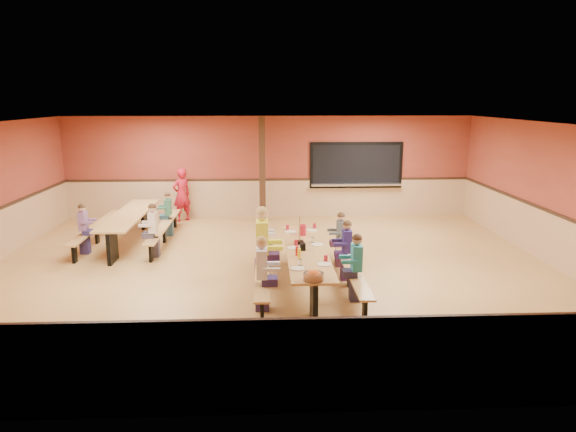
{
  "coord_description": "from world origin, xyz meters",
  "views": [
    {
      "loc": [
        -0.11,
        -10.18,
        3.51
      ],
      "look_at": [
        0.34,
        0.03,
        1.15
      ],
      "focal_mm": 32.0,
      "sensor_mm": 36.0,
      "label": 1
    }
  ],
  "objects": [
    {
      "name": "seated_child_teal_right",
      "position": [
        1.46,
        -1.69,
        0.6
      ],
      "size": [
        0.36,
        0.3,
        1.2
      ],
      "primitive_type": null,
      "color": "teal",
      "rests_on": "ground"
    },
    {
      "name": "standing_woman",
      "position": [
        -2.54,
        4.52,
        0.77
      ],
      "size": [
        0.67,
        0.64,
        1.55
      ],
      "primitive_type": "imported",
      "rotation": [
        0.0,
        0.0,
        3.82
      ],
      "color": "#AB1324",
      "rests_on": "ground"
    },
    {
      "name": "kitchen_pass_through",
      "position": [
        2.6,
        4.96,
        1.49
      ],
      "size": [
        2.78,
        0.28,
        1.38
      ],
      "color": "black",
      "rests_on": "ground"
    },
    {
      "name": "structural_post",
      "position": [
        -0.2,
        4.4,
        1.5
      ],
      "size": [
        0.18,
        0.18,
        3.0
      ],
      "primitive_type": "cube",
      "color": "black",
      "rests_on": "ground"
    },
    {
      "name": "cafeteria_table_second",
      "position": [
        -3.46,
        2.25,
        0.53
      ],
      "size": [
        1.91,
        3.7,
        0.74
      ],
      "color": "#B28246",
      "rests_on": "ground"
    },
    {
      "name": "seated_child_grey_left",
      "position": [
        -0.19,
        0.2,
        0.56
      ],
      "size": [
        0.33,
        0.27,
        1.13
      ],
      "primitive_type": null,
      "color": "silver",
      "rests_on": "ground"
    },
    {
      "name": "seated_child_navy_right",
      "position": [
        1.46,
        -0.61,
        0.59
      ],
      "size": [
        0.36,
        0.29,
        1.18
      ],
      "primitive_type": null,
      "color": "navy",
      "rests_on": "ground"
    },
    {
      "name": "seated_child_tan_sec",
      "position": [
        -2.64,
        1.08,
        0.6
      ],
      "size": [
        0.37,
        0.3,
        1.2
      ],
      "primitive_type": null,
      "color": "beige",
      "rests_on": "ground"
    },
    {
      "name": "seated_child_green_sec",
      "position": [
        -2.64,
        2.9,
        0.56
      ],
      "size": [
        0.33,
        0.27,
        1.12
      ],
      "primitive_type": null,
      "color": "#38785F",
      "rests_on": "ground"
    },
    {
      "name": "ground",
      "position": [
        0.0,
        0.0,
        0.0
      ],
      "size": [
        12.0,
        12.0,
        0.0
      ],
      "primitive_type": "plane",
      "color": "#A0713C",
      "rests_on": "ground"
    },
    {
      "name": "room_envelope",
      "position": [
        0.0,
        0.0,
        0.69
      ],
      "size": [
        12.04,
        10.04,
        3.02
      ],
      "color": "brown",
      "rests_on": "ground"
    },
    {
      "name": "table_paddle",
      "position": [
        0.54,
        -0.6,
        0.88
      ],
      "size": [
        0.16,
        0.16,
        0.56
      ],
      "color": "black",
      "rests_on": "cafeteria_table_main"
    },
    {
      "name": "seated_child_purple_sec",
      "position": [
        -4.29,
        1.38,
        0.57
      ],
      "size": [
        0.34,
        0.28,
        1.15
      ],
      "primitive_type": null,
      "color": "#724D7B",
      "rests_on": "ground"
    },
    {
      "name": "seated_adult_yellow",
      "position": [
        -0.19,
        -0.73,
        0.74
      ],
      "size": [
        0.5,
        0.41,
        1.48
      ],
      "primitive_type": null,
      "color": "yellow",
      "rests_on": "ground"
    },
    {
      "name": "chip_bowl",
      "position": [
        0.62,
        -2.65,
        0.81
      ],
      "size": [
        0.32,
        0.32,
        0.15
      ],
      "primitive_type": null,
      "color": "orange",
      "rests_on": "cafeteria_table_main"
    },
    {
      "name": "cafeteria_table_main",
      "position": [
        0.64,
        -1.0,
        0.53
      ],
      "size": [
        1.91,
        3.7,
        0.74
      ],
      "color": "#B28246",
      "rests_on": "ground"
    },
    {
      "name": "place_settings",
      "position": [
        0.64,
        -1.0,
        0.8
      ],
      "size": [
        0.65,
        3.3,
        0.11
      ],
      "primitive_type": null,
      "color": "beige",
      "rests_on": "cafeteria_table_main"
    },
    {
      "name": "seated_child_char_right",
      "position": [
        1.46,
        0.22,
        0.58
      ],
      "size": [
        0.34,
        0.28,
        1.16
      ],
      "primitive_type": null,
      "color": "#454A4E",
      "rests_on": "ground"
    },
    {
      "name": "punch_pitcher",
      "position": [
        0.64,
        0.03,
        0.85
      ],
      "size": [
        0.16,
        0.16,
        0.22
      ],
      "primitive_type": "cylinder",
      "color": "#B11728",
      "rests_on": "cafeteria_table_main"
    },
    {
      "name": "napkin_dispenser",
      "position": [
        0.57,
        -1.02,
        0.8
      ],
      "size": [
        0.1,
        0.14,
        0.13
      ],
      "primitive_type": "cube",
      "color": "black",
      "rests_on": "cafeteria_table_main"
    },
    {
      "name": "seated_child_white_left",
      "position": [
        -0.19,
        -2.03,
        0.63
      ],
      "size": [
        0.4,
        0.32,
        1.26
      ],
      "primitive_type": null,
      "color": "silver",
      "rests_on": "ground"
    },
    {
      "name": "condiment_mustard",
      "position": [
        0.47,
        -1.5,
        0.82
      ],
      "size": [
        0.06,
        0.06,
        0.17
      ],
      "primitive_type": "cylinder",
      "color": "yellow",
      "rests_on": "cafeteria_table_main"
    },
    {
      "name": "condiment_ketchup",
      "position": [
        0.44,
        -1.37,
        0.82
      ],
      "size": [
        0.06,
        0.06,
        0.17
      ],
      "primitive_type": "cylinder",
      "color": "#B2140F",
      "rests_on": "cafeteria_table_main"
    }
  ]
}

